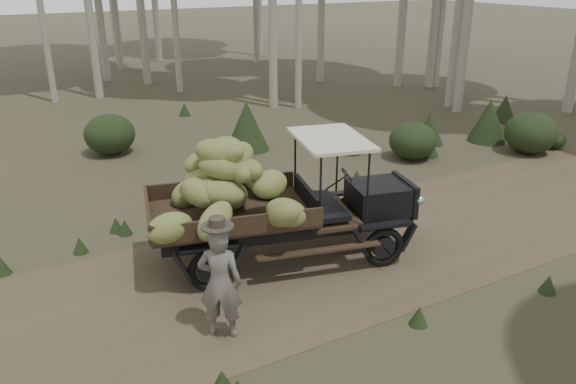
# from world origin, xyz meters

# --- Properties ---
(ground) EXTENTS (120.00, 120.00, 0.00)m
(ground) POSITION_xyz_m (0.00, 0.00, 0.00)
(ground) COLOR #473D2B
(ground) RESTS_ON ground
(dirt_track) EXTENTS (70.00, 4.00, 0.01)m
(dirt_track) POSITION_xyz_m (0.00, 0.00, 0.00)
(dirt_track) COLOR brown
(dirt_track) RESTS_ON ground
(banana_truck) EXTENTS (4.86, 2.61, 2.32)m
(banana_truck) POSITION_xyz_m (0.23, 0.40, 1.30)
(banana_truck) COLOR black
(banana_truck) RESTS_ON ground
(farmer) EXTENTS (0.71, 0.66, 1.76)m
(farmer) POSITION_xyz_m (-1.09, -1.12, 0.83)
(farmer) COLOR #5D5C55
(farmer) RESTS_ON ground
(undergrowth) EXTENTS (22.10, 22.67, 1.34)m
(undergrowth) POSITION_xyz_m (1.79, 0.18, 0.52)
(undergrowth) COLOR #233319
(undergrowth) RESTS_ON ground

